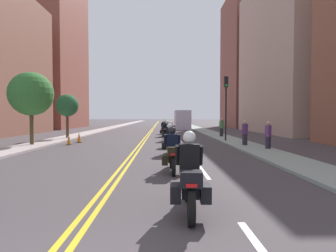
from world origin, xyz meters
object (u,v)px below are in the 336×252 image
pedestrian_0 (221,128)px  pedestrian_2 (245,133)px  traffic_light_near (226,97)px  street_tree_0 (67,106)px  motorcycle_6 (165,128)px  street_tree_1 (31,94)px  motorcycle_4 (167,133)px  traffic_cone_2 (79,137)px  traffic_cone_0 (69,139)px  motorcycle_1 (172,154)px  motorcycle_5 (164,130)px  motorcycle_3 (171,136)px  parked_truck (182,121)px  pedestrian_1 (268,136)px  motorcycle_0 (189,181)px  motorcycle_2 (170,142)px

pedestrian_0 → pedestrian_2: pedestrian_0 is taller
traffic_light_near → street_tree_0: size_ratio=1.30×
motorcycle_6 → street_tree_1: (-8.79, -12.64, 2.74)m
motorcycle_4 → pedestrian_2: pedestrian_2 is taller
traffic_cone_2 → street_tree_0: 4.26m
pedestrian_0 → street_tree_1: (-13.94, -7.20, 2.48)m
traffic_light_near → motorcycle_6: bearing=114.5°
traffic_cone_0 → traffic_cone_2: 1.72m
street_tree_0 → motorcycle_1: bearing=-59.9°
traffic_light_near → pedestrian_0: size_ratio=2.78×
motorcycle_1 → pedestrian_0: pedestrian_0 is taller
motorcycle_5 → motorcycle_6: bearing=90.7°
motorcycle_3 → traffic_cone_0: 7.09m
motorcycle_5 → parked_truck: parked_truck is taller
motorcycle_1 → street_tree_0: bearing=119.3°
motorcycle_1 → motorcycle_6: (-0.11, 21.60, 0.01)m
parked_truck → motorcycle_6: bearing=-102.8°
pedestrian_1 → pedestrian_2: (-0.76, 2.01, 0.02)m
traffic_light_near → street_tree_1: 13.60m
traffic_light_near → motorcycle_3: bearing=-141.5°
motorcycle_0 → pedestrian_0: pedestrian_0 is taller
motorcycle_2 → traffic_cone_0: bearing=144.2°
pedestrian_0 → pedestrian_2: (-0.13, -7.96, -0.04)m
motorcycle_4 → street_tree_0: size_ratio=0.58×
motorcycle_0 → pedestrian_1: size_ratio=1.33×
motorcycle_0 → pedestrian_1: 11.88m
motorcycle_4 → pedestrian_2: 6.54m
pedestrian_0 → pedestrian_1: bearing=57.1°
traffic_cone_2 → street_tree_1: street_tree_1 is taller
motorcycle_0 → traffic_light_near: traffic_light_near is taller
motorcycle_6 → parked_truck: parked_truck is taller
motorcycle_1 → traffic_cone_0: 11.84m
motorcycle_5 → traffic_cone_2: (-6.34, -6.03, -0.26)m
traffic_cone_0 → pedestrian_1: size_ratio=0.49×
motorcycle_3 → motorcycle_4: 4.29m
motorcycle_2 → traffic_cone_0: motorcycle_2 is taller
motorcycle_0 → pedestrian_2: pedestrian_2 is taller
motorcycle_4 → pedestrian_2: size_ratio=1.29×
motorcycle_1 → motorcycle_5: (-0.20, 17.46, 0.00)m
pedestrian_1 → street_tree_1: 15.04m
motorcycle_3 → traffic_cone_2: size_ratio=2.89×
parked_truck → street_tree_0: bearing=-119.8°
pedestrian_1 → parked_truck: (-3.03, 27.44, 0.41)m
motorcycle_5 → traffic_cone_0: 10.14m
traffic_cone_2 → street_tree_1: 4.56m
pedestrian_2 → street_tree_1: (-13.81, 0.76, 2.52)m
street_tree_1 → traffic_cone_0: bearing=19.7°
motorcycle_5 → street_tree_0: bearing=-157.6°
street_tree_1 → parked_truck: size_ratio=0.74×
motorcycle_4 → street_tree_1: (-8.92, -3.57, 2.75)m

